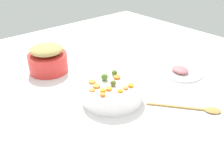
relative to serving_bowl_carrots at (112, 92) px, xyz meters
The scene contains 20 objects.
tabletop 0.06m from the serving_bowl_carrots, 20.32° to the right, with size 2.40×2.40×0.02m, color white.
serving_bowl_carrots is the anchor object (origin of this frame).
metal_pot 0.48m from the serving_bowl_carrots, 100.32° to the left, with size 0.22×0.22×0.11m, color red.
stuffing_mound 0.49m from the serving_bowl_carrots, 100.32° to the left, with size 0.19×0.19×0.06m, color tan.
carrot_slice_0 0.10m from the serving_bowl_carrots, 156.17° to the right, with size 0.02×0.02×0.01m, color orange.
carrot_slice_1 0.11m from the serving_bowl_carrots, 164.61° to the left, with size 0.03×0.03×0.01m, color orange.
carrot_slice_2 0.08m from the serving_bowl_carrots, 66.13° to the right, with size 0.02×0.02×0.01m, color orange.
carrot_slice_3 0.06m from the serving_bowl_carrots, 152.50° to the right, with size 0.03×0.03×0.01m, color orange.
carrot_slice_4 0.11m from the serving_bowl_carrots, 121.37° to the left, with size 0.04×0.04×0.01m, color orange.
carrot_slice_5 0.08m from the serving_bowl_carrots, 147.41° to the left, with size 0.04×0.04×0.01m, color orange.
carrot_slice_6 0.08m from the serving_bowl_carrots, 169.59° to the right, with size 0.03×0.03×0.01m, color orange.
carrot_slice_7 0.09m from the serving_bowl_carrots, 30.88° to the left, with size 0.04×0.04×0.01m, color orange.
carrot_slice_8 0.07m from the serving_bowl_carrots, 95.19° to the right, with size 0.03×0.03×0.01m, color orange.
carrot_slice_9 0.10m from the serving_bowl_carrots, 45.18° to the right, with size 0.03×0.03×0.01m, color orange.
brussels_sprout_0 0.12m from the serving_bowl_carrots, 42.71° to the left, with size 0.03×0.03×0.03m, color #557727.
brussels_sprout_1 0.05m from the serving_bowl_carrots, 30.13° to the right, with size 0.03×0.03×0.03m, color olive.
brussels_sprout_2 0.09m from the serving_bowl_carrots, 82.82° to the left, with size 0.03×0.03×0.03m, color #567F2F.
wooden_spoon 0.41m from the serving_bowl_carrots, 53.59° to the right, with size 0.23×0.28×0.01m.
ham_plate 0.48m from the serving_bowl_carrots, ahead, with size 0.23×0.23×0.01m, color white.
ham_slice_main 0.47m from the serving_bowl_carrots, ahead, with size 0.11×0.09×0.03m, color #BC676F.
Camera 1 is at (-0.70, -0.76, 0.70)m, focal length 40.25 mm.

